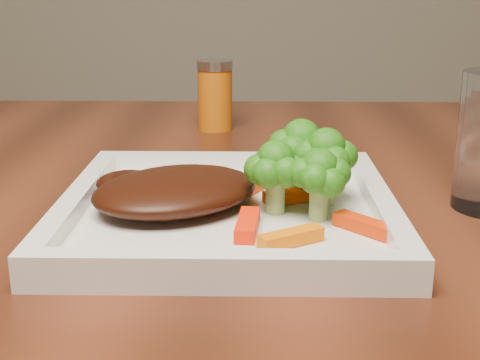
{
  "coord_description": "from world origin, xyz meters",
  "views": [
    {
      "loc": [
        0.16,
        -0.63,
        0.95
      ],
      "look_at": [
        0.15,
        -0.1,
        0.79
      ],
      "focal_mm": 50.0,
      "sensor_mm": 36.0,
      "label": 1
    }
  ],
  "objects": [
    {
      "name": "steak",
      "position": [
        0.1,
        -0.1,
        0.78
      ],
      "size": [
        0.18,
        0.17,
        0.03
      ],
      "primitive_type": "ellipsoid",
      "rotation": [
        0.0,
        0.0,
        0.63
      ],
      "color": "#351208",
      "rests_on": "plate"
    },
    {
      "name": "broccoli_1",
      "position": [
        0.22,
        -0.09,
        0.79
      ],
      "size": [
        0.08,
        0.08,
        0.06
      ],
      "primitive_type": null,
      "rotation": [
        0.0,
        0.0,
        0.41
      ],
      "color": "#2A7213",
      "rests_on": "plate"
    },
    {
      "name": "plate",
      "position": [
        0.14,
        -0.1,
        0.76
      ],
      "size": [
        0.27,
        0.27,
        0.01
      ],
      "primitive_type": "cube",
      "color": "white",
      "rests_on": "dining_table"
    },
    {
      "name": "spice_shaker",
      "position": [
        0.11,
        0.25,
        0.8
      ],
      "size": [
        0.05,
        0.05,
        0.09
      ],
      "primitive_type": "cylinder",
      "rotation": [
        0.0,
        0.0,
        -0.03
      ],
      "color": "#BD5A0A",
      "rests_on": "dining_table"
    },
    {
      "name": "broccoli_0",
      "position": [
        0.21,
        -0.06,
        0.8
      ],
      "size": [
        0.07,
        0.07,
        0.07
      ],
      "primitive_type": null,
      "rotation": [
        0.0,
        0.0,
        0.13
      ],
      "color": "#3B7914",
      "rests_on": "plate"
    },
    {
      "name": "carrot_6",
      "position": [
        0.2,
        -0.08,
        0.77
      ],
      "size": [
        0.06,
        0.03,
        0.01
      ],
      "primitive_type": "cube",
      "rotation": [
        0.0,
        0.0,
        0.39
      ],
      "color": "#FF4A04",
      "rests_on": "plate"
    },
    {
      "name": "carrot_0",
      "position": [
        0.19,
        -0.18,
        0.77
      ],
      "size": [
        0.05,
        0.04,
        0.01
      ],
      "primitive_type": "cube",
      "rotation": [
        0.0,
        0.0,
        0.55
      ],
      "color": "orange",
      "rests_on": "plate"
    },
    {
      "name": "carrot_1",
      "position": [
        0.25,
        -0.15,
        0.77
      ],
      "size": [
        0.05,
        0.05,
        0.01
      ],
      "primitive_type": "cube",
      "rotation": [
        0.0,
        0.0,
        -0.82
      ],
      "color": "red",
      "rests_on": "plate"
    },
    {
      "name": "carrot_4",
      "position": [
        0.17,
        -0.04,
        0.77
      ],
      "size": [
        0.04,
        0.06,
        0.01
      ],
      "primitive_type": "cube",
      "rotation": [
        0.0,
        0.0,
        1.04
      ],
      "color": "#E73D03",
      "rests_on": "plate"
    },
    {
      "name": "broccoli_3",
      "position": [
        0.18,
        -0.11,
        0.79
      ],
      "size": [
        0.07,
        0.07,
        0.06
      ],
      "primitive_type": null,
      "rotation": [
        0.0,
        0.0,
        0.37
      ],
      "color": "#1C5F0F",
      "rests_on": "plate"
    },
    {
      "name": "carrot_2",
      "position": [
        0.16,
        -0.15,
        0.77
      ],
      "size": [
        0.02,
        0.06,
        0.01
      ],
      "primitive_type": "cube",
      "rotation": [
        0.0,
        0.0,
        1.48
      ],
      "color": "#FF2204",
      "rests_on": "plate"
    },
    {
      "name": "broccoli_2",
      "position": [
        0.22,
        -0.13,
        0.79
      ],
      "size": [
        0.06,
        0.06,
        0.06
      ],
      "primitive_type": null,
      "rotation": [
        0.0,
        0.0,
        -0.15
      ],
      "color": "#2A7814",
      "rests_on": "plate"
    }
  ]
}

